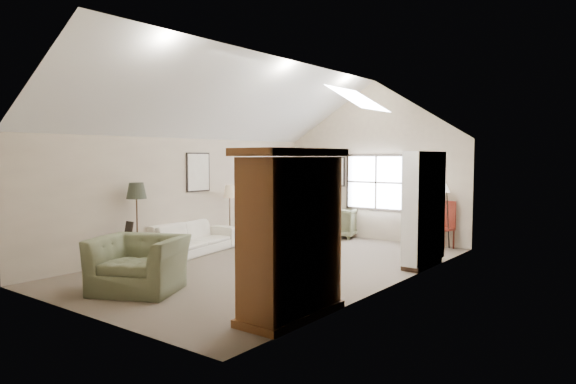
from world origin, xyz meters
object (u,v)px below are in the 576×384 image
Objects in this scene: armoire at (291,234)px; sofa at (192,238)px; armchair_far at (340,223)px; coffee_table at (292,244)px; side_table at (129,251)px; side_chair at (442,225)px; armchair_near at (139,264)px.

sofa is (-4.38, 2.23, -0.76)m from armoire.
armoire is at bearing -128.35° from sofa.
armchair_far reaches higher than coffee_table.
armoire is 2.47× the size of coffee_table.
armchair_far reaches higher than sofa.
side_table is (-4.37, 0.63, -0.81)m from armoire.
sofa is 2.63× the size of coffee_table.
side_chair is at bearing 53.10° from side_table.
sofa is at bearing 54.60° from armchair_far.
sofa is 1.78× the size of armchair_near.
side_table is 6.84m from side_chair.
side_table is at bearing 122.85° from armchair_near.
armchair_near is at bearing -92.12° from coffee_table.
coffee_table is 3.53m from side_chair.
armchair_far is at bearing 99.27° from coffee_table.
coffee_table is at bearing 83.79° from armchair_far.
sofa is at bearing -147.22° from coffee_table.
armchair_near is at bearing 77.14° from armchair_far.
side_chair is at bearing 43.80° from armchair_near.
sofa is 1.60m from side_table.
armoire is at bearing -17.40° from armchair_near.
coffee_table is at bearing 62.13° from armchair_near.
armoire is at bearing 100.55° from armchair_far.
sofa is at bearing 97.11° from armchair_near.
armoire is 4.97m from sofa.
armchair_near reaches higher than coffee_table.
armoire is 2.79m from armchair_near.
armchair_near is 6.50m from armchair_far.
side_table is at bearing 169.17° from sofa.
side_table is 0.54× the size of side_chair.
side_chair is (-0.26, 6.10, -0.55)m from armoire.
coffee_table is 0.82× the size of side_chair.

